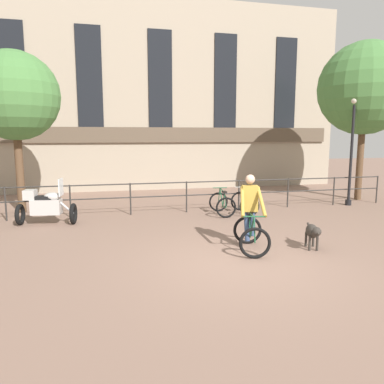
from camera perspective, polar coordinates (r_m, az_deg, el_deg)
ground_plane at (r=7.90m, az=7.59°, el=-10.52°), size 60.00×60.00×0.00m
canal_railing at (r=12.60m, az=-0.84°, el=0.08°), size 15.05×0.05×1.05m
building_facade at (r=18.24m, az=-4.98°, el=14.31°), size 18.00×0.72×8.82m
cyclist_with_bike at (r=8.60m, az=8.90°, el=-3.69°), size 0.94×1.30×1.70m
dog at (r=8.97m, az=17.93°, el=-5.81°), size 0.41×0.91×0.60m
parked_motorcycle at (r=11.66m, az=-21.38°, el=-1.95°), size 1.71×0.86×1.35m
parked_bicycle_near_lamp at (r=12.30m, az=4.61°, el=-1.81°), size 0.74×1.16×0.86m
parked_bicycle_mid_left at (r=12.57m, az=8.02°, el=-1.64°), size 0.74×1.15×0.86m
street_lamp at (r=14.93m, az=23.19°, el=6.63°), size 0.28×0.28×3.97m
tree_canalside_left at (r=13.83m, az=-25.43°, el=13.02°), size 2.89×2.89×5.30m
tree_canalside_right at (r=16.56m, az=24.84°, el=14.09°), size 3.58×3.58×6.18m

